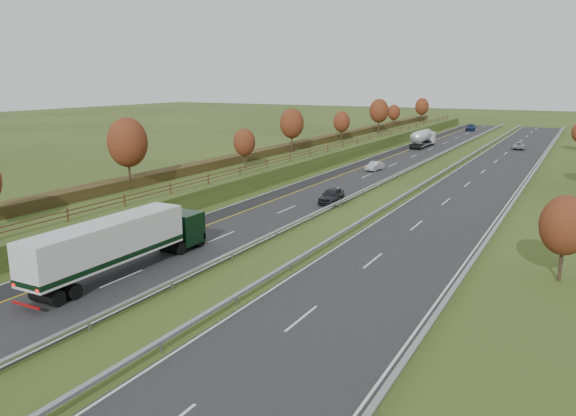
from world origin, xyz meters
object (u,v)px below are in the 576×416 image
at_px(car_dark_near, 331,196).
at_px(car_small_far, 471,127).
at_px(road_tanker, 423,138).
at_px(car_oncoming, 519,146).
at_px(box_lorry, 119,243).
at_px(car_silver_mid, 375,166).

xyz_separation_m(car_dark_near, car_small_far, (-3.76, 100.03, 0.01)).
relative_size(road_tanker, car_oncoming, 2.24).
height_order(road_tanker, car_dark_near, road_tanker).
distance_m(road_tanker, car_dark_near, 57.33).
bearing_deg(car_dark_near, box_lorry, -103.13).
bearing_deg(car_oncoming, car_silver_mid, 61.68).
bearing_deg(road_tanker, box_lorry, -88.95).
height_order(box_lorry, car_small_far, box_lorry).
bearing_deg(car_silver_mid, car_dark_near, -74.70).
relative_size(box_lorry, car_silver_mid, 4.02).
bearing_deg(car_dark_near, car_small_far, 86.20).
relative_size(car_dark_near, car_oncoming, 0.96).
bearing_deg(box_lorry, car_oncoming, 79.99).
relative_size(car_dark_near, car_small_far, 0.84).
distance_m(road_tanker, car_silver_mid, 33.18).
xyz_separation_m(box_lorry, car_small_far, (-0.16, 128.64, -1.46)).
xyz_separation_m(road_tanker, car_small_far, (1.41, 42.95, -1.00)).
xyz_separation_m(box_lorry, road_tanker, (-1.57, 85.69, -0.47)).
distance_m(car_dark_near, car_oncoming, 63.81).
distance_m(car_dark_near, car_small_far, 100.11).
bearing_deg(road_tanker, car_dark_near, -84.82).
relative_size(road_tanker, car_dark_near, 2.34).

